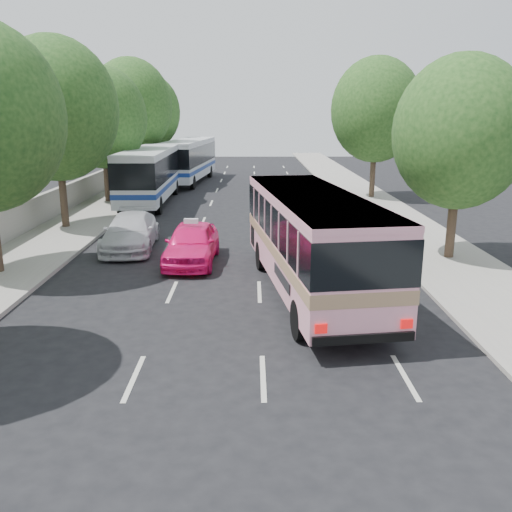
{
  "coord_description": "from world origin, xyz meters",
  "views": [
    {
      "loc": [
        0.76,
        -13.04,
        5.78
      ],
      "look_at": [
        0.88,
        2.61,
        1.6
      ],
      "focal_mm": 38.0,
      "sensor_mm": 36.0,
      "label": 1
    }
  ],
  "objects_px": {
    "pink_bus": "(312,233)",
    "tour_coach_rear": "(189,157)",
    "white_pickup": "(131,232)",
    "tour_coach_front": "(150,171)",
    "pink_taxi": "(192,243)"
  },
  "relations": [
    {
      "from": "tour_coach_front",
      "to": "pink_taxi",
      "type": "bearing_deg",
      "value": -74.59
    },
    {
      "from": "white_pickup",
      "to": "tour_coach_front",
      "type": "height_order",
      "value": "tour_coach_front"
    },
    {
      "from": "pink_bus",
      "to": "white_pickup",
      "type": "height_order",
      "value": "pink_bus"
    },
    {
      "from": "pink_bus",
      "to": "white_pickup",
      "type": "xyz_separation_m",
      "value": [
        -7.16,
        6.16,
        -1.31
      ]
    },
    {
      "from": "pink_bus",
      "to": "white_pickup",
      "type": "relative_size",
      "value": 2.06
    },
    {
      "from": "pink_bus",
      "to": "tour_coach_rear",
      "type": "distance_m",
      "value": 29.81
    },
    {
      "from": "pink_bus",
      "to": "tour_coach_rear",
      "type": "bearing_deg",
      "value": 96.17
    },
    {
      "from": "white_pickup",
      "to": "tour_coach_rear",
      "type": "xyz_separation_m",
      "value": [
        -0.0,
        22.77,
        1.38
      ]
    },
    {
      "from": "pink_bus",
      "to": "pink_taxi",
      "type": "relative_size",
      "value": 2.27
    },
    {
      "from": "pink_taxi",
      "to": "white_pickup",
      "type": "relative_size",
      "value": 0.91
    },
    {
      "from": "pink_bus",
      "to": "pink_taxi",
      "type": "bearing_deg",
      "value": 130.31
    },
    {
      "from": "tour_coach_front",
      "to": "tour_coach_rear",
      "type": "height_order",
      "value": "tour_coach_rear"
    },
    {
      "from": "tour_coach_rear",
      "to": "tour_coach_front",
      "type": "bearing_deg",
      "value": -91.51
    },
    {
      "from": "pink_taxi",
      "to": "tour_coach_front",
      "type": "xyz_separation_m",
      "value": [
        -4.18,
        14.49,
        1.3
      ]
    },
    {
      "from": "white_pickup",
      "to": "tour_coach_rear",
      "type": "bearing_deg",
      "value": 86.67
    }
  ]
}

